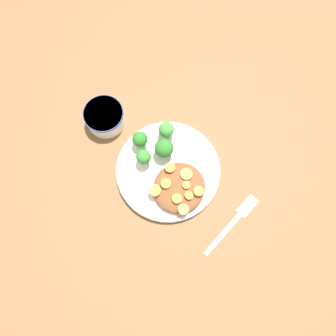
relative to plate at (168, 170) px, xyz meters
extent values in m
plane|color=brown|center=(0.00, 0.00, -0.01)|extent=(4.00, 4.00, 0.00)
cylinder|color=silver|center=(0.00, 0.00, 0.00)|extent=(0.24, 0.24, 0.02)
torus|color=silver|center=(0.00, 0.00, 0.01)|extent=(0.24, 0.24, 0.01)
cylinder|color=white|center=(0.00, -0.20, 0.01)|extent=(0.09, 0.09, 0.05)
cylinder|color=#2D478C|center=(0.00, -0.20, 0.03)|extent=(0.10, 0.10, 0.01)
cylinder|color=white|center=(0.00, -0.20, 0.03)|extent=(0.08, 0.08, 0.01)
ellipsoid|color=brown|center=(0.02, 0.05, 0.02)|extent=(0.12, 0.12, 0.03)
cylinder|color=#759E51|center=(-0.03, -0.03, 0.02)|extent=(0.02, 0.02, 0.02)
sphere|color=#286B23|center=(-0.03, -0.03, 0.04)|extent=(0.04, 0.04, 0.04)
cylinder|color=#7FA85B|center=(0.02, -0.06, 0.02)|extent=(0.01, 0.01, 0.03)
sphere|color=#337A2D|center=(0.02, -0.06, 0.04)|extent=(0.03, 0.03, 0.03)
cylinder|color=#7FA85B|center=(-0.06, -0.06, 0.02)|extent=(0.02, 0.02, 0.02)
sphere|color=#3D8433|center=(-0.06, -0.06, 0.04)|extent=(0.04, 0.04, 0.04)
cylinder|color=#759E51|center=(-0.01, -0.09, 0.02)|extent=(0.02, 0.02, 0.02)
sphere|color=#286B23|center=(-0.01, -0.09, 0.04)|extent=(0.04, 0.04, 0.04)
cylinder|color=orange|center=(0.06, 0.01, 0.03)|extent=(0.03, 0.03, 0.00)
cylinder|color=orange|center=(0.00, 0.09, 0.04)|extent=(0.02, 0.02, 0.01)
cylinder|color=orange|center=(0.03, 0.02, 0.04)|extent=(0.02, 0.02, 0.01)
cylinder|color=orange|center=(-0.01, 0.04, 0.04)|extent=(0.03, 0.03, 0.01)
cylinder|color=orange|center=(0.05, 0.09, 0.03)|extent=(0.02, 0.02, 0.00)
cylinder|color=orange|center=(0.04, 0.06, 0.03)|extent=(0.02, 0.02, 0.00)
cylinder|color=orange|center=(0.00, 0.01, 0.04)|extent=(0.02, 0.02, 0.01)
cylinder|color=orange|center=(0.01, 0.06, 0.04)|extent=(0.02, 0.02, 0.01)
cylinder|color=orange|center=(0.02, 0.08, 0.04)|extent=(0.02, 0.02, 0.01)
cube|color=silver|center=(0.03, 0.19, -0.01)|extent=(0.12, 0.02, 0.01)
cube|color=silver|center=(-0.06, 0.19, -0.01)|extent=(0.05, 0.03, 0.01)
camera|label=1|loc=(0.16, 0.14, 0.74)|focal=35.00mm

